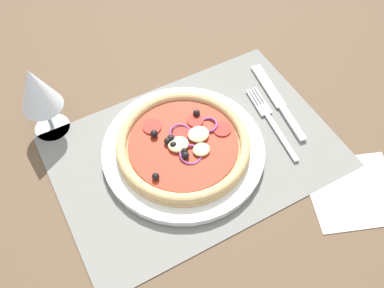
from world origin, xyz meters
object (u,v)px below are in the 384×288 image
Objects in this scene: plate at (183,150)px; fork at (270,119)px; knife at (277,100)px; wine_glass at (36,90)px; pizza at (183,144)px; napkin at (354,191)px.

fork is (17.56, -1.20, -0.49)cm from plate.
wine_glass is at bearing 77.79° from knife.
fork is at bearing -3.92° from plate.
plate is 1.80cm from pizza.
pizza reaches higher than napkin.
fork is 41.43cm from wine_glass.
knife reaches higher than napkin.
wine_glass reaches higher than napkin.
knife is (21.45, 1.90, -0.46)cm from plate.
fork is 19.52cm from napkin.
plate is 1.22× the size of pizza.
knife reaches higher than fork.
napkin is (0.04, -22.21, -0.47)cm from knife.
fork is at bearing 101.61° from napkin.
wine_glass is (-36.12, 17.86, 9.63)cm from fork.
wine_glass is at bearing 70.52° from fork.
plate is at bearing 92.91° from fork.
wine_glass is at bearing 137.29° from napkin.
wine_glass is (-18.60, 16.64, 7.34)cm from pizza.
pizza is 26.02cm from wine_glass.
plate is 1.42× the size of knife.
knife is 43.71cm from wine_glass.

